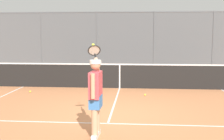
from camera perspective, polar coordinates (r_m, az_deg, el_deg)
name	(u,v)px	position (r m, az deg, el deg)	size (l,w,h in m)	color
ground_plane	(111,116)	(7.82, -0.28, -8.70)	(60.00, 60.00, 0.00)	#C67A4C
court_line_markings	(106,128)	(6.85, -1.07, -10.95)	(7.83, 8.55, 0.01)	white
fence_backdrop	(125,46)	(17.01, 2.59, 4.64)	(18.60, 1.37, 3.32)	#565B60
tennis_net	(120,76)	(11.63, 1.48, -1.08)	(10.06, 0.09, 1.07)	#2D2D2D
tennis_player	(96,93)	(6.07, -3.16, -4.31)	(0.43, 1.36, 1.88)	silver
tennis_ball_mid_court	(145,95)	(10.34, 6.32, -4.71)	(0.07, 0.07, 0.07)	#D6E042
tennis_ball_near_net	(30,91)	(11.24, -15.36, -3.98)	(0.07, 0.07, 0.07)	#C1D138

